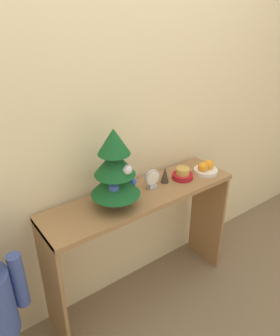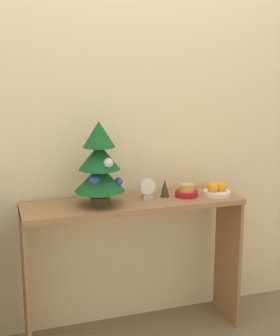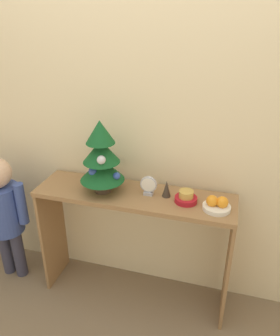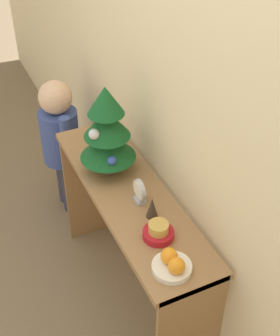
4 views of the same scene
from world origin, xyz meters
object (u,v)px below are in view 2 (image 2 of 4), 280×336
mini_tree (100,164)px  figurine (165,188)px  singing_bowl (187,191)px  desk_clock (147,189)px  fruit_bowl (217,190)px

mini_tree → figurine: (0.39, 0.05, -0.18)m
singing_bowl → figurine: 0.13m
singing_bowl → figurine: figurine is taller
mini_tree → desk_clock: mini_tree is taller
fruit_bowl → desk_clock: desk_clock is taller
figurine → desk_clock: bearing=-174.9°
mini_tree → fruit_bowl: size_ratio=2.90×
fruit_bowl → figurine: figurine is taller
singing_bowl → desk_clock: (-0.23, 0.02, 0.03)m
mini_tree → fruit_bowl: (0.70, -0.02, -0.20)m
fruit_bowl → singing_bowl: (-0.18, 0.03, -0.00)m
fruit_bowl → singing_bowl: size_ratio=1.19×
fruit_bowl → figurine: size_ratio=1.52×
desk_clock → figurine: 0.11m
singing_bowl → desk_clock: bearing=174.8°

